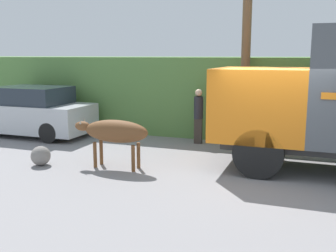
{
  "coord_description": "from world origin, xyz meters",
  "views": [
    {
      "loc": [
        0.72,
        -9.01,
        2.78
      ],
      "look_at": [
        -2.64,
        0.15,
        1.01
      ],
      "focal_mm": 42.0,
      "sensor_mm": 36.0,
      "label": 1
    }
  ],
  "objects": [
    {
      "name": "ground_plane",
      "position": [
        0.0,
        0.0,
        0.0
      ],
      "size": [
        60.0,
        60.0,
        0.0
      ],
      "primitive_type": "plane",
      "color": "gray"
    },
    {
      "name": "pedestrian_on_hill",
      "position": [
        -2.59,
        2.81,
        0.97
      ],
      "size": [
        0.31,
        0.31,
        1.73
      ],
      "rotation": [
        0.0,
        0.0,
        3.22
      ],
      "color": "#38332D",
      "rests_on": "ground_plane"
    },
    {
      "name": "hillside_embankment",
      "position": [
        0.0,
        6.5,
        1.35
      ],
      "size": [
        32.0,
        6.19,
        2.7
      ],
      "color": "#568442",
      "rests_on": "ground_plane"
    },
    {
      "name": "utility_pole",
      "position": [
        -1.22,
        3.13,
        3.44
      ],
      "size": [
        0.9,
        0.28,
        6.68
      ],
      "color": "brown",
      "rests_on": "ground_plane"
    },
    {
      "name": "brown_cow",
      "position": [
        -3.78,
        -0.55,
        0.91
      ],
      "size": [
        2.0,
        0.56,
        1.21
      ],
      "rotation": [
        0.0,
        0.0,
        -0.23
      ],
      "color": "brown",
      "rests_on": "ground_plane"
    },
    {
      "name": "roadside_rock",
      "position": [
        -5.67,
        -1.01,
        0.25
      ],
      "size": [
        0.49,
        0.49,
        0.49
      ],
      "color": "gray",
      "rests_on": "ground_plane"
    },
    {
      "name": "building_backdrop",
      "position": [
        -5.85,
        5.0,
        1.3
      ],
      "size": [
        6.45,
        2.7,
        2.56
      ],
      "color": "#B2BCAD",
      "rests_on": "ground_plane"
    },
    {
      "name": "parked_suv",
      "position": [
        -8.38,
        2.04,
        0.82
      ],
      "size": [
        4.24,
        1.87,
        1.71
      ],
      "rotation": [
        0.0,
        0.0,
        0.06
      ],
      "color": "silver",
      "rests_on": "ground_plane"
    }
  ]
}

